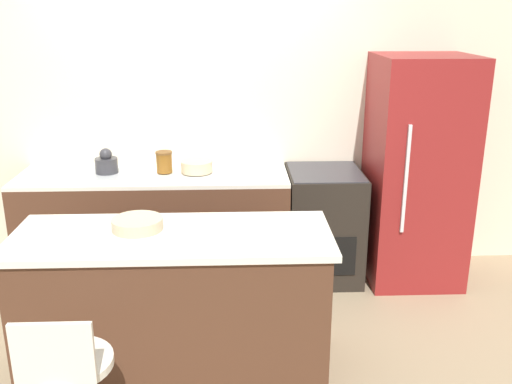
{
  "coord_description": "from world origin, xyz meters",
  "views": [
    {
      "loc": [
        0.32,
        -3.97,
        2.14
      ],
      "look_at": [
        0.47,
        -0.28,
        0.94
      ],
      "focal_mm": 40.0,
      "sensor_mm": 36.0,
      "label": 1
    }
  ],
  "objects": [
    {
      "name": "oven_range",
      "position": [
        1.04,
        0.34,
        0.45
      ],
      "size": [
        0.59,
        0.66,
        0.9
      ],
      "color": "black",
      "rests_on": "ground_plane"
    },
    {
      "name": "mixing_bowl",
      "position": [
        0.03,
        0.37,
        0.94
      ],
      "size": [
        0.25,
        0.25,
        0.09
      ],
      "color": "#C1B28E",
      "rests_on": "back_counter"
    },
    {
      "name": "ground_plane",
      "position": [
        0.0,
        0.0,
        0.0
      ],
      "size": [
        14.0,
        14.0,
        0.0
      ],
      "primitive_type": "plane",
      "color": "#998466"
    },
    {
      "name": "kettle",
      "position": [
        -0.68,
        0.37,
        0.98
      ],
      "size": [
        0.17,
        0.17,
        0.2
      ],
      "color": "#333338",
      "rests_on": "back_counter"
    },
    {
      "name": "fruit_bowl",
      "position": [
        -0.25,
        -0.82,
        0.93
      ],
      "size": [
        0.3,
        0.3,
        0.07
      ],
      "color": "#C1B28E",
      "rests_on": "kitchen_island"
    },
    {
      "name": "wall_back",
      "position": [
        0.0,
        0.69,
        1.3
      ],
      "size": [
        8.0,
        0.06,
        2.6
      ],
      "color": "beige",
      "rests_on": "ground_plane"
    },
    {
      "name": "kitchen_island",
      "position": [
        -0.05,
        -0.9,
        0.45
      ],
      "size": [
        1.86,
        0.7,
        0.89
      ],
      "color": "#4C2D1E",
      "rests_on": "ground_plane"
    },
    {
      "name": "back_counter",
      "position": [
        -0.32,
        0.34,
        0.45
      ],
      "size": [
        2.1,
        0.64,
        0.9
      ],
      "color": "#4C2D1E",
      "rests_on": "ground_plane"
    },
    {
      "name": "refrigerator",
      "position": [
        1.76,
        0.31,
        0.9
      ],
      "size": [
        0.72,
        0.74,
        1.8
      ],
      "color": "maroon",
      "rests_on": "ground_plane"
    },
    {
      "name": "canister_jar",
      "position": [
        -0.23,
        0.37,
        0.98
      ],
      "size": [
        0.13,
        0.13,
        0.17
      ],
      "color": "brown",
      "rests_on": "back_counter"
    }
  ]
}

